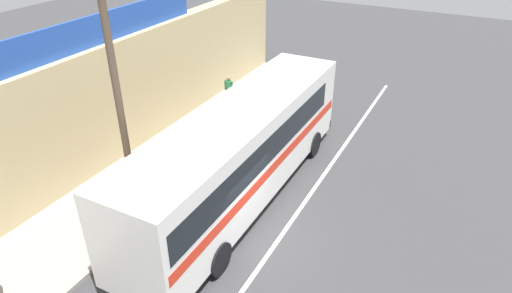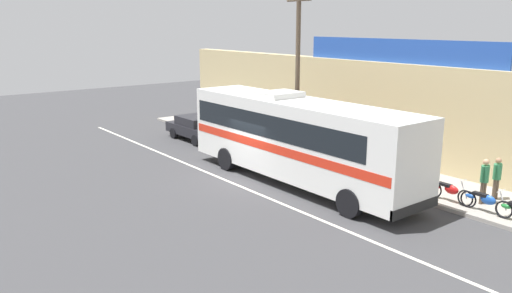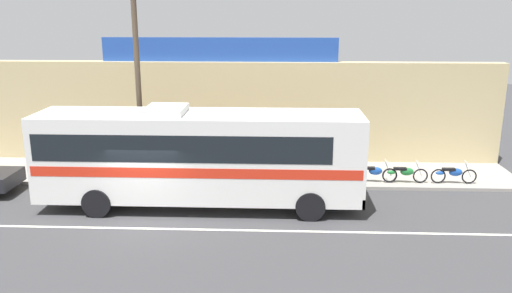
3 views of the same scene
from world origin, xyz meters
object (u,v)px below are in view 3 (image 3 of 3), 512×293
intercity_bus (197,153)px  pedestrian_far_right (47,152)px  motorcycle_black (405,173)px  pedestrian_far_left (356,150)px  motorcycle_blue (339,172)px  utility_pole (138,82)px  motorcycle_green (373,172)px  pedestrian_by_curb (358,154)px  motorcycle_purple (453,174)px

intercity_bus → pedestrian_far_right: (-7.22, 3.47, -0.99)m
intercity_bus → motorcycle_black: bearing=17.8°
motorcycle_black → pedestrian_far_right: bearing=176.9°
motorcycle_black → pedestrian_far_left: bearing=136.9°
motorcycle_blue → motorcycle_black: bearing=-0.8°
pedestrian_far_left → pedestrian_far_right: 13.68m
intercity_bus → pedestrian_far_left: (6.44, 4.31, -0.99)m
utility_pole → motorcycle_green: (9.65, 0.19, -3.76)m
motorcycle_blue → pedestrian_by_curb: size_ratio=1.11×
motorcycle_green → motorcycle_black: bearing=-1.2°
utility_pole → pedestrian_far_left: size_ratio=5.02×
motorcycle_blue → pedestrian_far_left: pedestrian_far_left is taller
motorcycle_blue → pedestrian_far_left: (0.92, 1.63, 0.51)m
motorcycle_blue → utility_pole: bearing=-178.6°
motorcycle_black → pedestrian_far_right: size_ratio=1.16×
pedestrian_far_left → pedestrian_by_curb: pedestrian_by_curb is taller
motorcycle_blue → pedestrian_far_left: 1.94m
intercity_bus → motorcycle_purple: intercity_bus is taller
pedestrian_far_left → pedestrian_far_right: (-13.65, -0.84, 0.00)m
motorcycle_purple → pedestrian_far_left: pedestrian_far_left is taller
motorcycle_blue → motorcycle_black: same height
intercity_bus → motorcycle_green: intercity_bus is taller
pedestrian_by_curb → motorcycle_black: bearing=-24.7°
motorcycle_purple → motorcycle_black: bearing=179.9°
pedestrian_far_right → motorcycle_green: bearing=-3.2°
utility_pole → pedestrian_far_left: (9.15, 1.83, -3.25)m
motorcycle_green → pedestrian_by_curb: bearing=123.3°
motorcycle_green → pedestrian_by_curb: (-0.53, 0.81, 0.56)m
pedestrian_far_left → motorcycle_blue: bearing=-119.4°
motorcycle_blue → pedestrian_far_right: (-12.73, 0.79, 0.51)m
intercity_bus → motorcycle_black: 8.76m
utility_pole → motorcycle_purple: size_ratio=4.29×
motorcycle_black → intercity_bus: bearing=-162.2°
utility_pole → motorcycle_purple: 13.47m
utility_pole → pedestrian_by_curb: 9.71m
motorcycle_purple → motorcycle_blue: bearing=179.5°
motorcycle_blue → motorcycle_purple: 4.70m
intercity_bus → pedestrian_far_left: bearing=33.8°
intercity_bus → pedestrian_by_curb: size_ratio=6.94×
pedestrian_far_left → pedestrian_by_curb: bearing=-92.6°
motorcycle_green → pedestrian_by_curb: size_ratio=1.14×
pedestrian_by_curb → motorcycle_blue: bearing=-137.8°
intercity_bus → utility_pole: utility_pole is taller
intercity_bus → pedestrian_far_right: 8.07m
intercity_bus → pedestrian_far_left: intercity_bus is taller
utility_pole → pedestrian_by_curb: (9.11, 0.99, -3.20)m
motorcycle_green → pedestrian_by_curb: 1.12m
pedestrian_far_left → intercity_bus: bearing=-146.2°
pedestrian_far_left → motorcycle_purple: bearing=-23.9°
utility_pole → motorcycle_purple: bearing=0.7°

